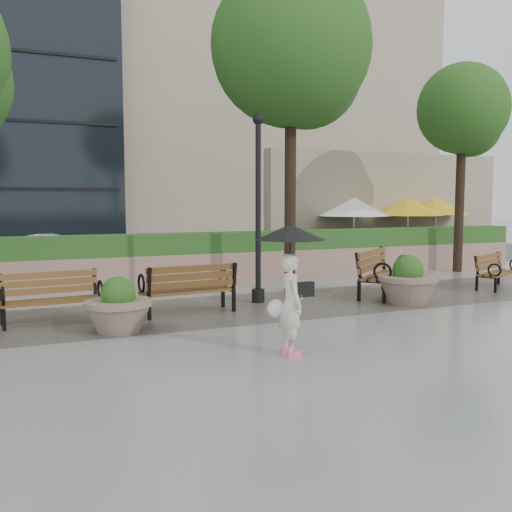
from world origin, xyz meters
name	(u,v)px	position (x,y,z in m)	size (l,w,h in m)	color
ground	(274,345)	(0.00, 0.00, 0.00)	(100.00, 100.00, 0.00)	gray
cobble_strip	(210,310)	(0.00, 3.00, 0.01)	(28.00, 3.20, 0.01)	#383330
hedge_wall	(161,259)	(0.00, 7.00, 0.66)	(24.00, 0.80, 1.35)	#9F7866
cafe_wall	(387,206)	(9.50, 10.00, 2.00)	(10.00, 0.60, 4.00)	tan
cafe_hedge	(413,253)	(9.00, 7.80, 0.45)	(8.00, 0.50, 0.90)	#164319
asphalt_street	(131,268)	(0.00, 11.00, 0.00)	(40.00, 7.00, 0.00)	black
bldg_stone	(260,65)	(10.00, 23.00, 10.00)	(18.00, 10.00, 20.00)	tan
bench_1	(52,309)	(-3.03, 2.96, 0.28)	(1.78, 0.82, 0.93)	brown
bench_2	(188,299)	(-0.51, 2.85, 0.29)	(1.90, 0.88, 0.99)	brown
bench_3	(383,283)	(4.27, 3.02, 0.32)	(2.06, 1.86, 1.08)	brown
bench_4	(497,278)	(7.62, 2.83, 0.26)	(1.72, 1.24, 0.87)	brown
planter_left	(119,311)	(-2.05, 1.80, 0.37)	(1.14, 1.14, 0.96)	#7F6B56
planter_right	(408,285)	(4.13, 1.97, 0.42)	(1.28, 1.28, 1.07)	#7F6B56
lamppost	(258,221)	(1.26, 3.43, 1.79)	(0.28, 0.28, 4.07)	black
tree_1	(295,54)	(2.84, 4.81, 5.76)	(3.89, 3.87, 7.85)	black
tree_2	(465,114)	(9.39, 6.02, 4.88)	(2.95, 2.77, 6.42)	black
patio_umb_white	(354,207)	(7.22, 8.76, 1.99)	(2.50, 2.50, 2.30)	black
patio_umb_yellow_a	(408,207)	(9.41, 8.64, 1.99)	(2.50, 2.50, 2.30)	black
patio_umb_yellow_b	(436,207)	(11.28, 9.35, 1.99)	(2.50, 2.50, 2.30)	black
car_right	(60,255)	(-2.31, 10.09, 0.61)	(1.29, 3.70, 1.22)	white
pedestrian	(290,276)	(-0.01, -0.57, 1.15)	(1.03, 1.03, 1.88)	beige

